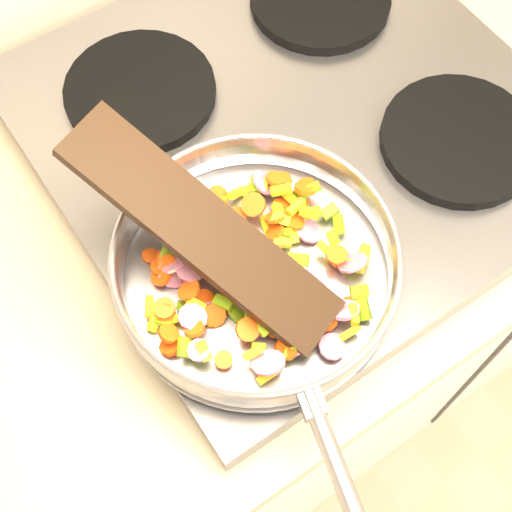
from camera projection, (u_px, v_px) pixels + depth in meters
cooktop at (295, 129)px, 0.90m from camera, size 0.60×0.60×0.04m
grate_fl at (267, 257)px, 0.78m from camera, size 0.19×0.19×0.02m
grate_fr at (459, 140)px, 0.86m from camera, size 0.19×0.19×0.02m
grate_bl at (140, 91)px, 0.89m from camera, size 0.19×0.19×0.02m
saute_pan at (257, 266)px, 0.74m from camera, size 0.34×0.50×0.06m
vegetable_heap at (251, 272)px, 0.75m from camera, size 0.25×0.25×0.05m
wooden_spatula at (203, 231)px, 0.70m from camera, size 0.17×0.31×0.12m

